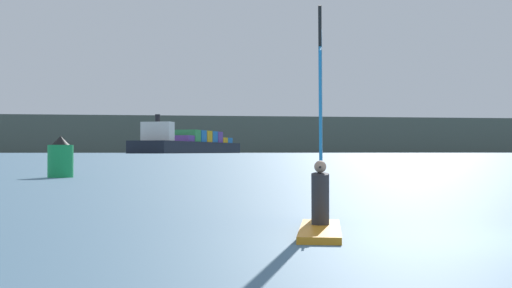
% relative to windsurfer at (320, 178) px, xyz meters
% --- Properties ---
extents(ground_plane, '(4000.00, 4000.00, 0.00)m').
position_rel_windsurfer_xyz_m(ground_plane, '(1.76, -2.52, -0.95)').
color(ground_plane, '#476B84').
extents(windsurfer, '(2.53, 3.76, 4.16)m').
position_rel_windsurfer_xyz_m(windsurfer, '(0.00, 0.00, 0.00)').
color(windsurfer, orange).
rests_on(windsurfer, ground_plane).
extents(cargo_ship, '(151.51, 165.62, 30.98)m').
position_rel_windsurfer_xyz_m(cargo_ship, '(199.37, 553.46, 7.32)').
color(cargo_ship, black).
rests_on(cargo_ship, ground_plane).
extents(distant_headland, '(1289.71, 746.71, 48.09)m').
position_rel_windsurfer_xyz_m(distant_headland, '(487.31, 952.30, 23.09)').
color(distant_headland, '#4C564C').
rests_on(distant_headland, ground_plane).
extents(channel_buoy, '(1.40, 1.40, 2.31)m').
position_rel_windsurfer_xyz_m(channel_buoy, '(-0.22, 27.51, 0.09)').
color(channel_buoy, '#19994C').
rests_on(channel_buoy, ground_plane).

